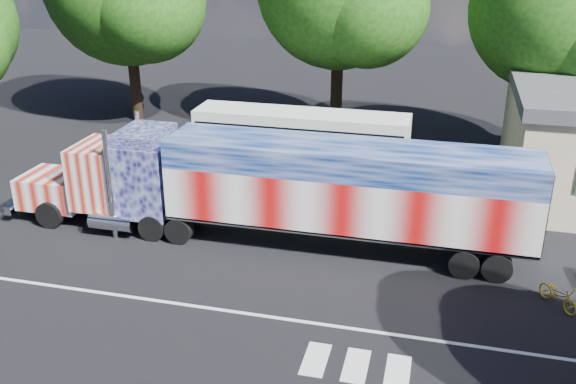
% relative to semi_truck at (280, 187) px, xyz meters
% --- Properties ---
extents(ground, '(100.00, 100.00, 0.00)m').
position_rel_semi_truck_xyz_m(ground, '(0.15, -2.38, -2.36)').
color(ground, black).
extents(lane_markings, '(30.00, 2.67, 0.01)m').
position_rel_semi_truck_xyz_m(lane_markings, '(1.86, -6.15, -2.35)').
color(lane_markings, silver).
rests_on(lane_markings, ground).
extents(semi_truck, '(21.50, 3.40, 4.58)m').
position_rel_semi_truck_xyz_m(semi_truck, '(0.00, 0.00, 0.00)').
color(semi_truck, black).
rests_on(semi_truck, ground).
extents(coach_bus, '(10.87, 2.53, 3.16)m').
position_rel_semi_truck_xyz_m(coach_bus, '(-1.00, 7.90, -0.72)').
color(coach_bus, white).
rests_on(coach_bus, ground).
extents(woman, '(0.66, 0.55, 1.55)m').
position_rel_semi_truck_xyz_m(woman, '(-5.25, -0.88, -1.58)').
color(woman, slate).
rests_on(woman, ground).
extents(bicycle, '(1.47, 1.70, 0.88)m').
position_rel_semi_truck_xyz_m(bicycle, '(10.20, -2.40, -1.92)').
color(bicycle, gold).
rests_on(bicycle, ground).
extents(tree_ne_a, '(8.72, 8.31, 11.98)m').
position_rel_semi_truck_xyz_m(tree_ne_a, '(10.92, 13.53, 5.41)').
color(tree_ne_a, black).
rests_on(tree_ne_a, ground).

